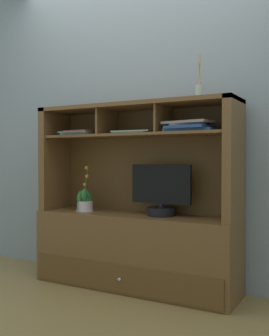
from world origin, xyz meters
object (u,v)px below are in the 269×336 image
(potted_orchid, at_px, (86,205))
(magazine_stack_right, at_px, (133,132))
(media_console, at_px, (135,230))
(magazine_stack_left, at_px, (81,133))
(magazine_stack_centre, at_px, (190,127))
(diffuser_bottle, at_px, (199,91))
(tv_monitor, at_px, (161,194))
(potted_fern, at_px, (85,201))

(potted_orchid, xyz_separation_m, magazine_stack_right, (0.42, 0.01, 0.56))
(media_console, bearing_deg, magazine_stack_right, -91.99)
(potted_orchid, relative_size, magazine_stack_right, 1.14)
(potted_orchid, relative_size, magazine_stack_left, 1.32)
(potted_orchid, distance_m, magazine_stack_centre, 1.06)
(potted_orchid, height_order, diffuser_bottle, diffuser_bottle)
(tv_monitor, xyz_separation_m, potted_fern, (-0.66, -0.03, -0.08))
(potted_fern, relative_size, magazine_stack_right, 0.58)
(magazine_stack_centre, relative_size, magazine_stack_right, 1.15)
(magazine_stack_right, bearing_deg, diffuser_bottle, 2.01)
(potted_fern, height_order, magazine_stack_centre, magazine_stack_centre)
(media_console, height_order, potted_fern, media_console)
(magazine_stack_left, relative_size, diffuser_bottle, 0.87)
(magazine_stack_left, xyz_separation_m, magazine_stack_right, (0.46, 0.03, -0.01))
(media_console, xyz_separation_m, magazine_stack_right, (-0.00, -0.03, 0.74))
(potted_orchid, height_order, potted_fern, potted_orchid)
(media_console, relative_size, potted_fern, 8.63)
(magazine_stack_left, bearing_deg, potted_fern, 68.44)
(potted_orchid, distance_m, diffuser_bottle, 1.25)
(potted_fern, xyz_separation_m, diffuser_bottle, (0.96, 0.01, 0.81))
(magazine_stack_centre, distance_m, diffuser_bottle, 0.26)
(media_console, relative_size, potted_orchid, 4.36)
(magazine_stack_centre, distance_m, magazine_stack_right, 0.46)
(potted_orchid, relative_size, potted_fern, 1.98)
(tv_monitor, distance_m, magazine_stack_left, 0.82)
(tv_monitor, relative_size, potted_fern, 2.55)
(magazine_stack_centre, bearing_deg, magazine_stack_left, -178.95)
(potted_fern, relative_size, diffuser_bottle, 0.58)
(potted_fern, bearing_deg, potted_orchid, -37.63)
(potted_fern, distance_m, magazine_stack_left, 0.55)
(tv_monitor, bearing_deg, magazine_stack_centre, -10.73)
(magazine_stack_left, bearing_deg, potted_orchid, 23.11)
(potted_fern, relative_size, magazine_stack_centre, 0.50)
(potted_orchid, distance_m, magazine_stack_left, 0.57)
(diffuser_bottle, bearing_deg, magazine_stack_right, -177.99)
(media_console, height_order, magazine_stack_left, media_console)
(potted_fern, distance_m, magazine_stack_right, 0.70)
(media_console, bearing_deg, magazine_stack_centre, -5.17)
(tv_monitor, xyz_separation_m, diffuser_bottle, (0.29, -0.02, 0.73))
(media_console, xyz_separation_m, magazine_stack_left, (-0.46, -0.06, 0.75))
(tv_monitor, bearing_deg, potted_orchid, -175.84)
(potted_orchid, xyz_separation_m, potted_fern, (-0.02, 0.02, 0.03))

